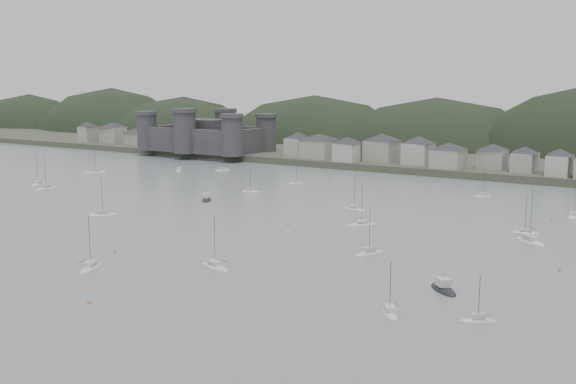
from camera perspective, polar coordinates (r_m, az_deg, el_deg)
The scene contains 10 objects.
ground at distance 139.87m, azimuth -17.34°, elevation -6.49°, with size 900.00×900.00×0.00m, color slate.
far_shore_land at distance 395.21m, azimuth 17.94°, elevation 3.56°, with size 900.00×250.00×3.00m, color #383D2D.
forested_ridge at distance 370.80m, azimuth 17.49°, elevation 1.26°, with size 851.55×103.94×102.57m.
castle at distance 348.17m, azimuth -6.98°, elevation 4.81°, with size 66.00×43.00×20.00m.
waterfront_town at distance 274.59m, azimuth 21.83°, elevation 2.61°, with size 451.48×28.46×12.92m.
sailboat_lead at distance 231.14m, azimuth 16.19°, elevation -0.33°, with size 5.64×6.90×9.39m.
moored_fleet at distance 189.98m, azimuth -5.54°, elevation -2.00°, with size 254.55×144.32×13.55m.
motor_launch_near at distance 125.14m, azimuth 13.02°, elevation -8.01°, with size 7.91×7.72×3.94m.
motor_launch_far at distance 216.08m, azimuth -6.92°, elevation -0.64°, with size 6.98×8.23×3.92m.
mooring_buoys at distance 179.03m, azimuth 0.64°, elevation -2.65°, with size 133.50×129.57×0.70m.
Camera 1 is at (105.48, -84.25, 36.60)m, focal length 41.99 mm.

